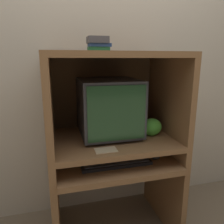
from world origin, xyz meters
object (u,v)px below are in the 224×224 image
object	(u,v)px
snack_bag	(151,127)
book_stack	(98,44)
keyboard	(116,162)
mouse	(156,157)
crt_monitor	(109,107)

from	to	relation	value
snack_bag	book_stack	distance (m)	0.68
keyboard	mouse	distance (m)	0.29
book_stack	mouse	bearing A→B (deg)	-28.52
mouse	book_stack	xyz separation A→B (m)	(-0.36, 0.19, 0.76)
mouse	book_stack	size ratio (longest dim) A/B	0.40
crt_monitor	snack_bag	bearing A→B (deg)	-16.71
keyboard	book_stack	bearing A→B (deg)	110.60
crt_monitor	mouse	xyz separation A→B (m)	(0.29, -0.19, -0.33)
crt_monitor	snack_bag	size ratio (longest dim) A/B	2.87
keyboard	mouse	size ratio (longest dim) A/B	7.78
keyboard	book_stack	xyz separation A→B (m)	(-0.07, 0.18, 0.76)
snack_bag	crt_monitor	bearing A→B (deg)	163.29
keyboard	snack_bag	world-z (taller)	snack_bag
mouse	snack_bag	bearing A→B (deg)	86.00
crt_monitor	mouse	bearing A→B (deg)	-34.08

